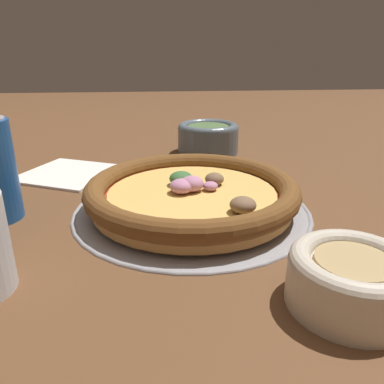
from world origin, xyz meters
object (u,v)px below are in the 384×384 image
object	(u,v)px
pizza	(192,192)
fork	(11,186)
bowl_far	(208,137)
napkin	(68,172)
pizza_tray	(192,208)
bowl_near	(351,278)

from	to	relation	value
pizza	fork	xyz separation A→B (m)	(0.27, -0.12, -0.02)
bowl_far	napkin	bearing A→B (deg)	25.56
pizza	napkin	bearing A→B (deg)	-41.44
bowl_far	fork	xyz separation A→B (m)	(0.33, 0.18, -0.03)
fork	napkin	bearing A→B (deg)	159.01
bowl_far	fork	world-z (taller)	bowl_far
pizza_tray	bowl_near	distance (m)	0.23
bowl_far	fork	bearing A→B (deg)	28.28
pizza	fork	distance (m)	0.29
pizza_tray	bowl_far	world-z (taller)	bowl_far
napkin	fork	distance (m)	0.09
pizza_tray	napkin	xyz separation A→B (m)	(0.19, -0.17, 0.00)
pizza	napkin	world-z (taller)	pizza
pizza_tray	bowl_near	xyz separation A→B (m)	(-0.11, 0.20, 0.02)
bowl_near	napkin	distance (m)	0.48
napkin	bowl_near	bearing A→B (deg)	128.80
pizza	bowl_near	distance (m)	0.23
bowl_near	fork	bearing A→B (deg)	-40.43
pizza_tray	bowl_far	xyz separation A→B (m)	(-0.06, -0.29, 0.03)
pizza_tray	fork	distance (m)	0.29
bowl_far	napkin	size ratio (longest dim) A/B	0.66
bowl_far	bowl_near	bearing A→B (deg)	95.49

